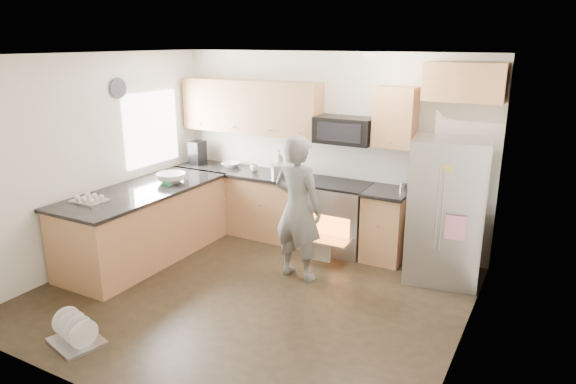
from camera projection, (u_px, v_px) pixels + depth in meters
The scene contains 8 objects.
ground at pixel (249, 295), 5.74m from camera, with size 4.50×4.50×0.00m, color black.
room_shell at pixel (243, 147), 5.29m from camera, with size 4.54×4.04×2.62m.
back_cabinet_run at pixel (280, 172), 7.20m from camera, with size 4.45×0.64×2.50m.
peninsula at pixel (145, 223), 6.62m from camera, with size 0.96×2.36×1.05m.
stove_range at pixel (339, 202), 6.81m from camera, with size 0.76×0.97×1.79m.
refrigerator at pixel (445, 211), 5.90m from camera, with size 0.93×0.78×1.69m.
person at pixel (298, 208), 5.94m from camera, with size 0.63×0.41×1.73m, color slate.
dish_rack at pixel (76, 335), 4.81m from camera, with size 0.57×0.50×0.30m.
Camera 1 is at (2.87, -4.33, 2.74)m, focal length 32.00 mm.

